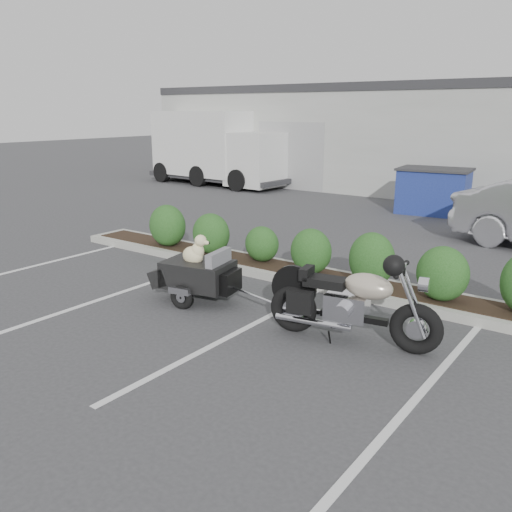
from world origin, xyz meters
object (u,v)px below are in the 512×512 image
Objects in this scene: delivery_truck at (218,150)px; motorcycle at (352,304)px; dumpster at (433,191)px; pet_trailer at (197,273)px.

motorcycle is at bearing -40.32° from delivery_truck.
dumpster is 9.68m from delivery_truck.
delivery_truck is at bearing 125.81° from motorcycle.
motorcycle is 16.44m from delivery_truck.
motorcycle is 1.23× the size of pet_trailer.
pet_trailer is (-2.79, 0.02, -0.07)m from motorcycle.
pet_trailer is 10.04m from dumpster.
motorcycle is at bearing -83.27° from dumpster.
delivery_truck is (-9.09, 11.31, 0.96)m from pet_trailer.
motorcycle reaches higher than pet_trailer.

